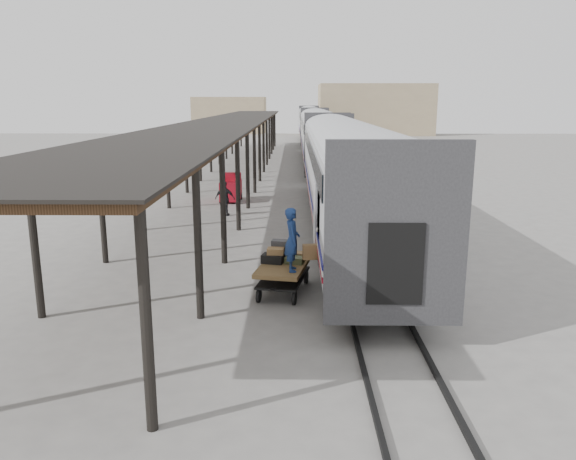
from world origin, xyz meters
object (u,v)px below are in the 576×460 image
Objects in this scene: porter at (292,240)px; luggage_tug at (231,189)px; pedestrian at (225,199)px; baggage_cart at (284,271)px.

luggage_tug is at bearing 8.01° from porter.
pedestrian reaches higher than luggage_tug.
pedestrian is (0.16, -3.95, 0.14)m from luggage_tug.
pedestrian is at bearing -86.25° from luggage_tug.
luggage_tug is 1.04× the size of pedestrian.
porter reaches higher than pedestrian.
luggage_tug is at bearing -76.05° from pedestrian.
baggage_cart is 1.47× the size of porter.
porter is 12.19m from pedestrian.
porter reaches higher than baggage_cart.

